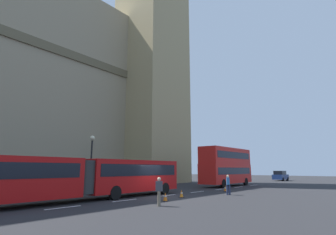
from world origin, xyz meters
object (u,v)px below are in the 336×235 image
object	(u,v)px
double_decker_bus	(226,165)
pedestrian_near_cones	(159,190)
articulated_bus	(80,175)
sedan_lead	(280,176)
traffic_cone_east	(225,188)
traffic_cone_middle	(182,194)
street_lamp	(91,159)
traffic_cone_west	(165,197)
pedestrian_by_kerb	(228,184)

from	to	relation	value
double_decker_bus	pedestrian_near_cones	xyz separation A→B (m)	(-19.80, -5.78, -1.80)
articulated_bus	sedan_lead	xyz separation A→B (m)	(42.94, -0.20, -0.83)
sedan_lead	traffic_cone_east	xyz separation A→B (m)	(-28.98, -3.58, -0.63)
traffic_cone_middle	street_lamp	world-z (taller)	street_lamp
sedan_lead	traffic_cone_west	distance (m)	39.24
sedan_lead	street_lamp	size ratio (longest dim) A/B	0.83
sedan_lead	traffic_cone_middle	world-z (taller)	sedan_lead
double_decker_bus	pedestrian_near_cones	size ratio (longest dim) A/B	5.91
sedan_lead	traffic_cone_middle	bearing A→B (deg)	-174.28
articulated_bus	sedan_lead	size ratio (longest dim) A/B	4.25
articulated_bus	traffic_cone_middle	xyz separation A→B (m)	(6.64, -3.83, -1.46)
traffic_cone_east	pedestrian_by_kerb	size ratio (longest dim) A/B	0.34
sedan_lead	street_lamp	distance (m)	39.43
pedestrian_by_kerb	double_decker_bus	bearing A→B (deg)	27.95
articulated_bus	street_lamp	size ratio (longest dim) A/B	3.55
traffic_cone_west	pedestrian_near_cones	size ratio (longest dim) A/B	0.34
traffic_cone_west	pedestrian_by_kerb	size ratio (longest dim) A/B	0.34
traffic_cone_middle	street_lamp	size ratio (longest dim) A/B	0.11
articulated_bus	double_decker_bus	xyz separation A→B (m)	(21.62, 0.00, 0.96)
articulated_bus	pedestrian_near_cones	world-z (taller)	articulated_bus
street_lamp	pedestrian_by_kerb	size ratio (longest dim) A/B	3.12
traffic_cone_east	pedestrian_near_cones	distance (m)	12.31
traffic_cone_middle	pedestrian_by_kerb	bearing A→B (deg)	-24.25
sedan_lead	double_decker_bus	bearing A→B (deg)	179.46
traffic_cone_middle	street_lamp	xyz separation A→B (m)	(-2.79, 8.34, 2.77)
articulated_bus	pedestrian_by_kerb	xyz separation A→B (m)	(10.84, -5.72, -0.83)
traffic_cone_west	street_lamp	size ratio (longest dim) A/B	0.11
sedan_lead	pedestrian_by_kerb	bearing A→B (deg)	-170.24
double_decker_bus	sedan_lead	bearing A→B (deg)	-0.54
articulated_bus	double_decker_bus	distance (m)	21.65
articulated_bus	pedestrian_near_cones	xyz separation A→B (m)	(1.82, -5.77, -0.83)
traffic_cone_middle	pedestrian_by_kerb	xyz separation A→B (m)	(4.19, -1.89, 0.63)
sedan_lead	pedestrian_by_kerb	world-z (taller)	sedan_lead
sedan_lead	pedestrian_near_cones	distance (m)	41.49
double_decker_bus	traffic_cone_middle	xyz separation A→B (m)	(-14.98, -3.83, -2.43)
traffic_cone_west	traffic_cone_east	xyz separation A→B (m)	(10.02, 0.69, 0.00)
double_decker_bus	traffic_cone_west	xyz separation A→B (m)	(-17.69, -4.48, -2.43)
pedestrian_by_kerb	street_lamp	bearing A→B (deg)	124.33
double_decker_bus	street_lamp	world-z (taller)	street_lamp
double_decker_bus	traffic_cone_east	bearing A→B (deg)	-153.72
pedestrian_near_cones	pedestrian_by_kerb	xyz separation A→B (m)	(9.01, 0.05, 0.00)
traffic_cone_middle	pedestrian_by_kerb	distance (m)	4.64
street_lamp	pedestrian_near_cones	size ratio (longest dim) A/B	3.12
sedan_lead	traffic_cone_west	world-z (taller)	sedan_lead
traffic_cone_west	traffic_cone_middle	size ratio (longest dim) A/B	1.00
street_lamp	articulated_bus	bearing A→B (deg)	-130.51
traffic_cone_west	traffic_cone_middle	xyz separation A→B (m)	(2.71, 0.64, 0.00)
sedan_lead	traffic_cone_east	world-z (taller)	sedan_lead
traffic_cone_west	pedestrian_by_kerb	distance (m)	7.04
double_decker_bus	pedestrian_by_kerb	distance (m)	12.34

